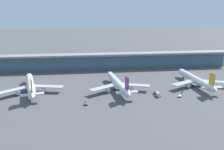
# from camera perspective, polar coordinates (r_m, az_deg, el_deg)

# --- Properties ---
(ground_plane) EXTENTS (1200.00, 1200.00, 0.00)m
(ground_plane) POSITION_cam_1_polar(r_m,az_deg,el_deg) (166.98, 0.81, -3.96)
(ground_plane) COLOR #515154
(airliner_left_stand) EXTENTS (42.48, 56.16, 15.12)m
(airliner_left_stand) POSITION_cam_1_polar(r_m,az_deg,el_deg) (173.42, -18.80, -2.41)
(airliner_left_stand) COLOR white
(airliner_left_stand) RESTS_ON ground
(airliner_centre_stand) EXTENTS (43.40, 56.79, 15.12)m
(airliner_centre_stand) POSITION_cam_1_polar(r_m,az_deg,el_deg) (168.54, 1.48, -2.07)
(airliner_centre_stand) COLOR white
(airliner_centre_stand) RESTS_ON ground
(airliner_right_stand) EXTENTS (43.66, 56.76, 15.12)m
(airliner_right_stand) POSITION_cam_1_polar(r_m,az_deg,el_deg) (188.43, 19.37, -1.08)
(airliner_right_stand) COLOR white
(airliner_right_stand) RESTS_ON ground
(service_truck_under_wing_red) EXTENTS (2.51, 8.61, 2.95)m
(service_truck_under_wing_red) POSITION_cam_1_polar(r_m,az_deg,el_deg) (161.12, 10.75, -4.31)
(service_truck_under_wing_red) COLOR #B21E1E
(service_truck_under_wing_red) RESTS_ON ground
(service_truck_mid_apron_grey) EXTENTS (2.02, 3.03, 2.05)m
(service_truck_mid_apron_grey) POSITION_cam_1_polar(r_m,az_deg,el_deg) (144.60, -6.22, -6.78)
(service_truck_mid_apron_grey) COLOR gray
(service_truck_mid_apron_grey) RESTS_ON ground
(service_truck_on_taxiway_white) EXTENTS (5.47, 6.03, 2.70)m
(service_truck_on_taxiway_white) POSITION_cam_1_polar(r_m,az_deg,el_deg) (163.79, 15.99, -4.66)
(service_truck_on_taxiway_white) COLOR silver
(service_truck_on_taxiway_white) RESTS_ON ground
(terminal_building) EXTENTS (245.89, 12.80, 15.20)m
(terminal_building) POSITION_cam_1_polar(r_m,az_deg,el_deg) (229.61, -1.55, 3.39)
(terminal_building) COLOR #9E998E
(terminal_building) RESTS_ON ground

